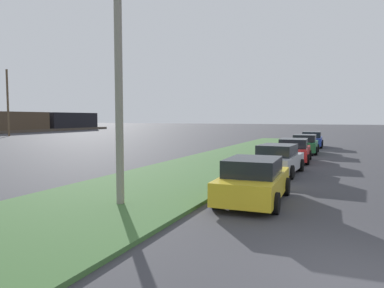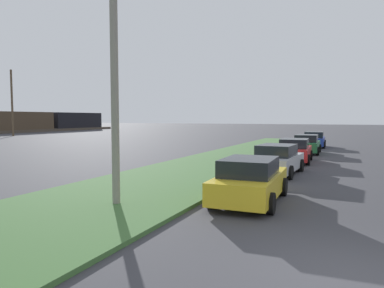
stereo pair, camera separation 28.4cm
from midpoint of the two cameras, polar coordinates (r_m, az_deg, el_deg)
The scene contains 9 objects.
ground at distance 7.07m, azimuth 24.64°, elevation -19.39°, with size 300.00×300.00×0.00m, color #38383D.
grass_median at distance 18.23m, azimuth -0.31°, elevation -4.38°, with size 60.00×6.00×0.12m, color #3D6633.
parked_car_yellow at distance 12.03m, azimuth 9.14°, elevation -5.74°, with size 4.37×2.15×1.47m.
parked_car_silver at distance 18.19m, azimuth 13.09°, elevation -2.43°, with size 4.38×2.18×1.47m.
parked_car_red at distance 23.43m, azimuth 15.57°, elevation -1.00°, with size 4.38×2.18×1.47m.
parked_car_green at distance 29.33m, azimuth 17.26°, elevation -0.02°, with size 4.35×2.12×1.47m.
parked_car_blue at distance 35.66m, azimuth 18.32°, elevation 0.68°, with size 4.37×2.16×1.47m.
streetlight at distance 11.15m, azimuth -10.90°, elevation 12.41°, with size 0.43×2.88×7.50m.
distant_utility_pole at distance 60.86m, azimuth -27.40°, elevation 5.83°, with size 0.30×0.30×10.00m, color brown.
Camera 1 is at (-6.55, 0.34, 2.78)m, focal length 33.48 mm.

